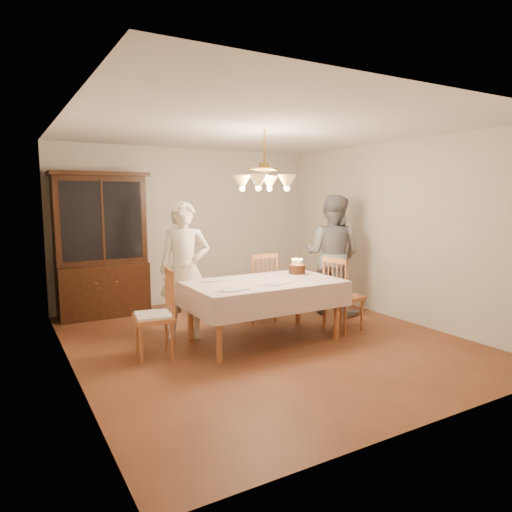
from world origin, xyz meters
TOP-DOWN VIEW (x-y plane):
  - ground at (0.00, 0.00)m, footprint 5.00×5.00m
  - room_shell at (0.00, 0.00)m, footprint 5.00×5.00m
  - dining_table at (0.00, 0.00)m, footprint 1.90×1.10m
  - china_hutch at (-1.50, 2.25)m, footprint 1.38×0.54m
  - chair_far_side at (0.42, 0.83)m, footprint 0.47×0.45m
  - chair_left_end at (-1.38, 0.10)m, footprint 0.48×0.49m
  - chair_right_end at (1.15, -0.16)m, footprint 0.49×0.50m
  - elderly_woman at (-0.81, 0.61)m, footprint 0.75×0.64m
  - adult_in_grey at (1.61, 0.64)m, footprint 1.04×1.11m
  - birthday_cake at (0.63, 0.18)m, footprint 0.30×0.30m
  - place_setting_near_left at (-0.60, -0.31)m, footprint 0.39×0.24m
  - place_setting_near_right at (0.01, -0.24)m, footprint 0.38×0.23m
  - place_setting_far_left at (-0.49, 0.31)m, footprint 0.39×0.24m
  - chandelier at (-0.00, -0.00)m, footprint 0.62×0.62m

SIDE VIEW (x-z plane):
  - ground at x=0.00m, z-range 0.00..0.00m
  - chair_far_side at x=0.42m, z-range -0.06..0.94m
  - chair_right_end at x=1.15m, z-range -0.06..0.94m
  - chair_left_end at x=-1.38m, z-range -0.05..0.95m
  - dining_table at x=0.00m, z-range 0.30..1.06m
  - place_setting_near_right at x=0.01m, z-range 0.76..0.77m
  - place_setting_far_left at x=-0.49m, z-range 0.76..0.77m
  - place_setting_near_left at x=-0.60m, z-range 0.76..0.77m
  - birthday_cake at x=0.63m, z-range 0.71..0.93m
  - elderly_woman at x=-0.81m, z-range 0.00..1.75m
  - adult_in_grey at x=1.61m, z-range 0.00..1.83m
  - china_hutch at x=-1.50m, z-range -0.04..2.12m
  - room_shell at x=0.00m, z-range -0.92..4.08m
  - chandelier at x=0.00m, z-range 1.61..2.34m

